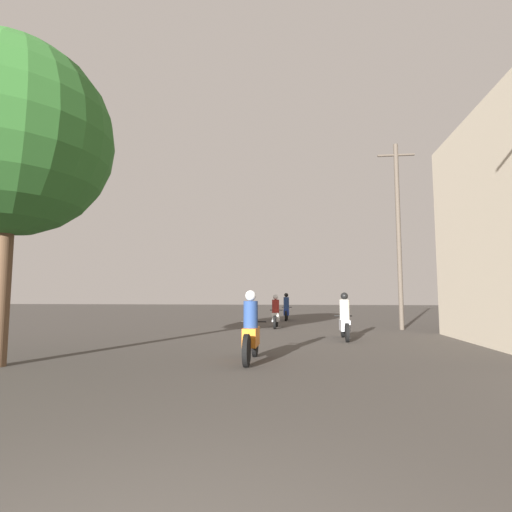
{
  "coord_description": "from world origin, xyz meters",
  "views": [
    {
      "loc": [
        0.76,
        -1.55,
        1.47
      ],
      "look_at": [
        -1.4,
        16.32,
        3.24
      ],
      "focal_mm": 28.0,
      "sensor_mm": 36.0,
      "label": 1
    }
  ],
  "objects_px": {
    "motorcycle_blue": "(286,309)",
    "motorcycle_orange": "(251,333)",
    "motorcycle_silver": "(345,321)",
    "utility_pole_far": "(399,231)",
    "street_tree": "(11,138)",
    "motorcycle_white": "(276,314)"
  },
  "relations": [
    {
      "from": "motorcycle_blue",
      "to": "motorcycle_orange",
      "type": "bearing_deg",
      "value": -88.68
    },
    {
      "from": "motorcycle_orange",
      "to": "motorcycle_silver",
      "type": "bearing_deg",
      "value": 71.06
    },
    {
      "from": "motorcycle_orange",
      "to": "motorcycle_silver",
      "type": "distance_m",
      "value": 5.34
    },
    {
      "from": "utility_pole_far",
      "to": "motorcycle_orange",
      "type": "bearing_deg",
      "value": -120.9
    },
    {
      "from": "motorcycle_silver",
      "to": "street_tree",
      "type": "distance_m",
      "value": 10.61
    },
    {
      "from": "motorcycle_orange",
      "to": "utility_pole_far",
      "type": "bearing_deg",
      "value": 68.34
    },
    {
      "from": "motorcycle_silver",
      "to": "motorcycle_white",
      "type": "distance_m",
      "value": 5.22
    },
    {
      "from": "motorcycle_white",
      "to": "utility_pole_far",
      "type": "relative_size",
      "value": 0.23
    },
    {
      "from": "motorcycle_blue",
      "to": "street_tree",
      "type": "xyz_separation_m",
      "value": [
        -5.3,
        -15.88,
        4.26
      ]
    },
    {
      "from": "street_tree",
      "to": "motorcycle_silver",
      "type": "bearing_deg",
      "value": 37.76
    },
    {
      "from": "motorcycle_blue",
      "to": "motorcycle_silver",
      "type": "bearing_deg",
      "value": -74.64
    },
    {
      "from": "motorcycle_white",
      "to": "motorcycle_blue",
      "type": "distance_m",
      "value": 5.42
    },
    {
      "from": "motorcycle_blue",
      "to": "street_tree",
      "type": "relative_size",
      "value": 0.28
    },
    {
      "from": "utility_pole_far",
      "to": "street_tree",
      "type": "relative_size",
      "value": 1.16
    },
    {
      "from": "motorcycle_blue",
      "to": "street_tree",
      "type": "bearing_deg",
      "value": -106.58
    },
    {
      "from": "motorcycle_orange",
      "to": "motorcycle_blue",
      "type": "distance_m",
      "value": 14.64
    },
    {
      "from": "utility_pole_far",
      "to": "motorcycle_white",
      "type": "bearing_deg",
      "value": 176.57
    },
    {
      "from": "motorcycle_blue",
      "to": "motorcycle_white",
      "type": "bearing_deg",
      "value": -90.67
    },
    {
      "from": "motorcycle_orange",
      "to": "street_tree",
      "type": "height_order",
      "value": "street_tree"
    },
    {
      "from": "motorcycle_silver",
      "to": "motorcycle_white",
      "type": "height_order",
      "value": "motorcycle_silver"
    },
    {
      "from": "motorcycle_white",
      "to": "street_tree",
      "type": "relative_size",
      "value": 0.27
    },
    {
      "from": "motorcycle_blue",
      "to": "street_tree",
      "type": "distance_m",
      "value": 17.27
    }
  ]
}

